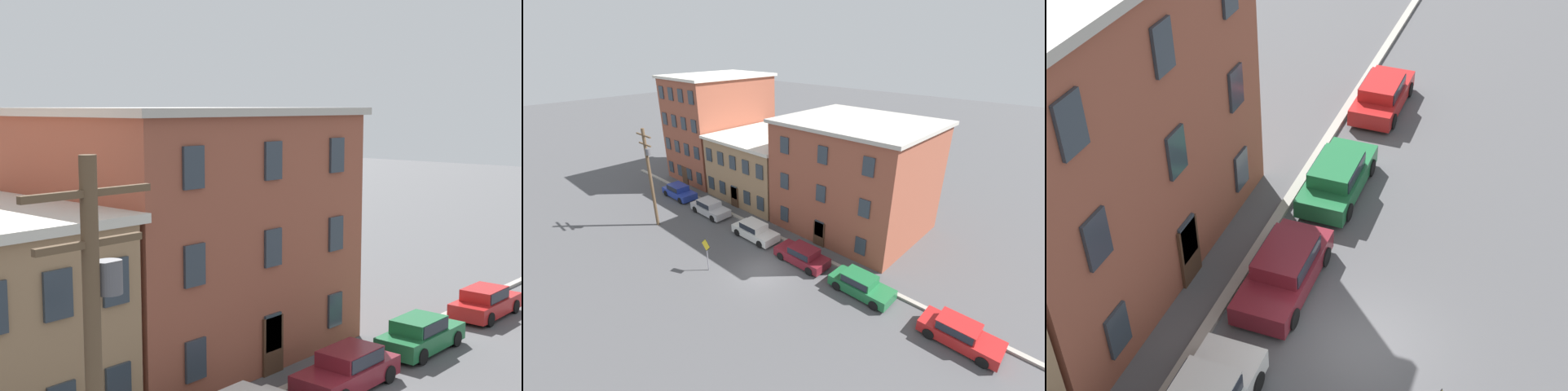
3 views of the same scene
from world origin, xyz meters
TOP-DOWN VIEW (x-y plane):
  - ground_plane at (0.00, 0.00)m, footprint 200.00×200.00m
  - kerb_strip at (0.00, 4.50)m, footprint 56.00×0.36m
  - apartment_corner at (-19.60, 11.70)m, footprint 8.56×11.93m
  - apartment_midblock at (-10.27, 10.72)m, footprint 10.33×9.96m
  - apartment_far at (0.83, 10.98)m, footprint 12.43×10.46m
  - car_blue at (-16.71, 3.29)m, footprint 4.40×1.92m
  - car_silver at (-10.80, 3.17)m, footprint 4.40×1.92m
  - car_white at (-4.08, 3.10)m, footprint 4.40×1.92m
  - car_maroon at (1.49, 3.02)m, footprint 4.40×1.92m
  - car_green at (6.72, 3.03)m, footprint 4.40×1.92m
  - car_red at (13.18, 3.12)m, footprint 4.40×1.92m
  - caution_sign at (-3.08, -2.59)m, footprint 1.06×0.08m
  - utility_pole at (-12.52, -1.59)m, footprint 2.40×0.44m

SIDE VIEW (x-z plane):
  - ground_plane at x=0.00m, z-range 0.00..0.00m
  - kerb_strip at x=0.00m, z-range 0.00..0.16m
  - car_blue at x=-16.71m, z-range 0.03..1.46m
  - car_silver at x=-10.80m, z-range 0.03..1.46m
  - car_white at x=-4.08m, z-range 0.03..1.46m
  - car_maroon at x=1.49m, z-range 0.03..1.46m
  - car_green at x=6.72m, z-range 0.03..1.46m
  - car_red at x=13.18m, z-range 0.03..1.46m
  - caution_sign at x=-3.08m, z-range 0.48..3.26m
  - apartment_midblock at x=-10.27m, z-range 0.01..6.79m
  - apartment_far at x=0.83m, z-range 0.01..9.94m
  - utility_pole at x=-12.52m, z-range 0.57..9.80m
  - apartment_corner at x=-19.60m, z-range 0.01..12.39m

